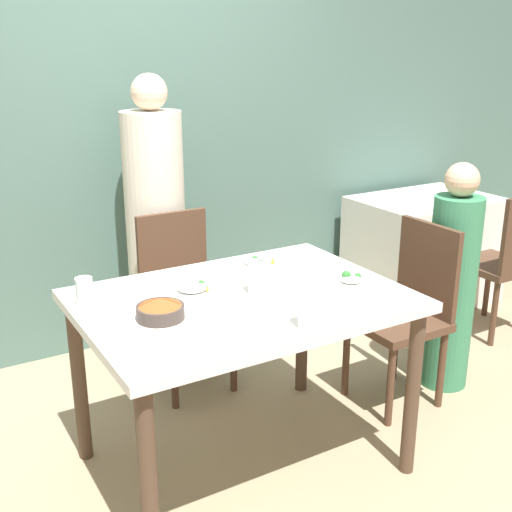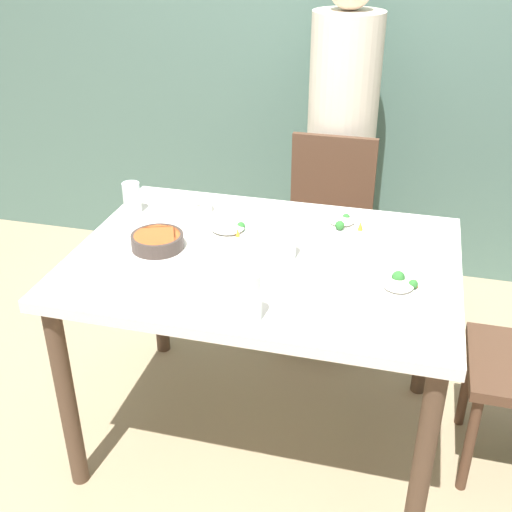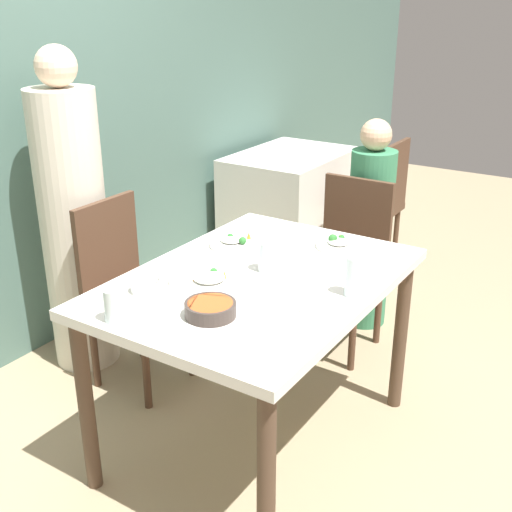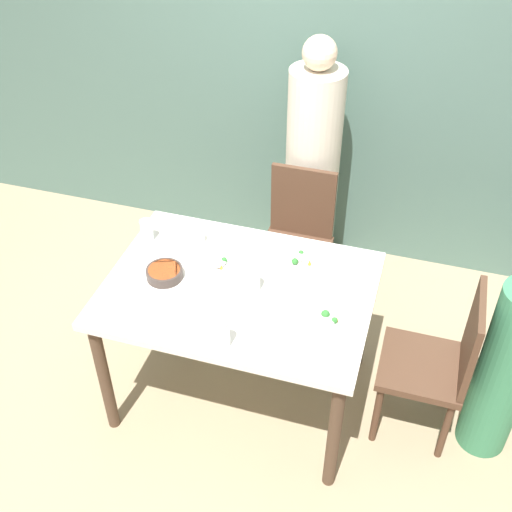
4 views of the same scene
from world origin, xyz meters
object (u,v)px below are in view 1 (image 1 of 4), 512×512
object	(u,v)px
chair_adult_spot	(183,295)
person_adult	(156,234)
person_child	(451,286)
bowl_curry	(160,312)
chair_child_spot	(408,308)
plate_rice_adult	(259,265)
glass_water_tall	(256,278)

from	to	relation	value
chair_adult_spot	person_adult	bearing A→B (deg)	90.00
person_child	bowl_curry	distance (m)	1.65
person_child	chair_adult_spot	bearing A→B (deg)	148.24
person_child	bowl_curry	size ratio (longest dim) A/B	6.71
person_child	chair_child_spot	bearing A→B (deg)	-180.00
bowl_curry	person_adult	bearing A→B (deg)	68.63
bowl_curry	plate_rice_adult	bearing A→B (deg)	26.36
bowl_curry	plate_rice_adult	xyz separation A→B (m)	(0.59, 0.29, -0.01)
glass_water_tall	plate_rice_adult	bearing A→B (deg)	56.99
chair_adult_spot	plate_rice_adult	world-z (taller)	chair_adult_spot
chair_adult_spot	bowl_curry	world-z (taller)	chair_adult_spot
plate_rice_adult	person_child	bearing A→B (deg)	-10.03
person_child	bowl_curry	xyz separation A→B (m)	(-1.62, -0.11, 0.25)
chair_adult_spot	bowl_curry	bearing A→B (deg)	-118.67
bowl_curry	plate_rice_adult	size ratio (longest dim) A/B	0.71
chair_child_spot	glass_water_tall	xyz separation A→B (m)	(-0.90, -0.07, 0.35)
person_adult	person_child	distance (m)	1.58
plate_rice_adult	glass_water_tall	distance (m)	0.30
chair_adult_spot	person_adult	distance (m)	0.41
bowl_curry	person_child	bearing A→B (deg)	3.87
person_adult	person_child	size ratio (longest dim) A/B	1.34
person_child	plate_rice_adult	xyz separation A→B (m)	(-1.03, 0.18, 0.24)
chair_child_spot	bowl_curry	distance (m)	1.37
person_adult	bowl_curry	world-z (taller)	person_adult
chair_child_spot	plate_rice_adult	world-z (taller)	chair_child_spot
bowl_curry	glass_water_tall	world-z (taller)	glass_water_tall
plate_rice_adult	bowl_curry	bearing A→B (deg)	-153.64
glass_water_tall	chair_child_spot	bearing A→B (deg)	4.22
chair_adult_spot	person_adult	size ratio (longest dim) A/B	0.57
person_child	glass_water_tall	size ratio (longest dim) A/B	9.60
person_adult	plate_rice_adult	xyz separation A→B (m)	(0.13, -0.87, 0.05)
chair_child_spot	person_child	bearing A→B (deg)	90.00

